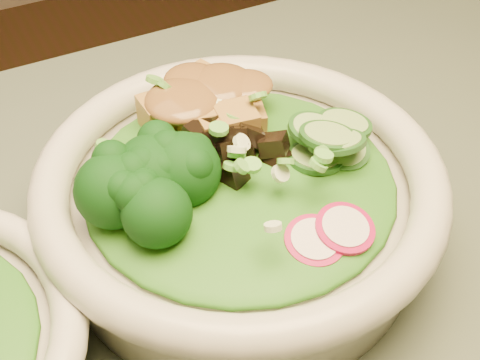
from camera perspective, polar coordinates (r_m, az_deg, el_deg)
name	(u,v)px	position (r m, az deg, el deg)	size (l,w,h in m)	color
dining_table	(430,306)	(0.67, 15.87, -10.27)	(1.20, 0.80, 0.75)	black
salad_bowl	(240,201)	(0.51, 0.00, -1.78)	(0.31, 0.31, 0.08)	beige
lettuce_bed	(240,179)	(0.50, 0.00, 0.08)	(0.23, 0.23, 0.03)	#1D5A13
broccoli_florets	(149,193)	(0.46, -7.81, -1.07)	(0.09, 0.08, 0.05)	black
radish_slices	(296,241)	(0.45, 4.77, -5.22)	(0.13, 0.05, 0.02)	#A40C42
cucumber_slices	(328,137)	(0.51, 7.53, 3.70)	(0.08, 0.08, 0.04)	#91C56D
mushroom_heap	(232,151)	(0.49, -0.72, 2.50)	(0.08, 0.08, 0.05)	black
tofu_cubes	(202,110)	(0.54, -3.28, 5.99)	(0.10, 0.07, 0.04)	olive
peanut_sauce	(201,95)	(0.53, -3.34, 7.27)	(0.08, 0.06, 0.02)	brown
scallion_garnish	(240,150)	(0.48, 0.00, 2.58)	(0.22, 0.22, 0.03)	#62B53F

